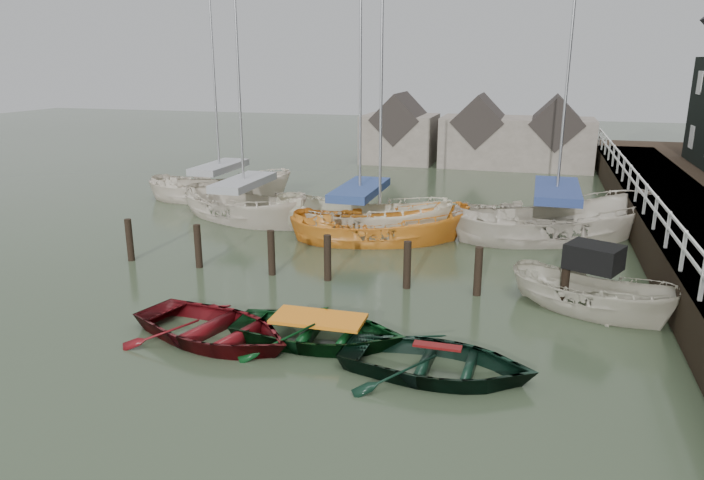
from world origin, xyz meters
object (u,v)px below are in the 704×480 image
(sailboat_c, at_px, (379,240))
(sailboat_d, at_px, (553,236))
(rowboat_red, at_px, (215,340))
(sailboat_e, at_px, (221,198))
(rowboat_green, at_px, (319,342))
(sailboat_a, at_px, (245,218))
(rowboat_dkgreen, at_px, (436,374))
(sailboat_b, at_px, (360,230))
(motorboat, at_px, (589,308))

(sailboat_c, relative_size, sailboat_d, 0.85)
(rowboat_red, height_order, sailboat_e, sailboat_e)
(rowboat_green, height_order, sailboat_a, sailboat_a)
(rowboat_dkgreen, bearing_deg, rowboat_green, 77.17)
(sailboat_c, bearing_deg, rowboat_green, 168.18)
(sailboat_b, bearing_deg, motorboat, -121.51)
(rowboat_red, height_order, sailboat_a, sailboat_a)
(rowboat_green, height_order, rowboat_dkgreen, rowboat_green)
(rowboat_dkgreen, bearing_deg, sailboat_d, -9.83)
(rowboat_dkgreen, height_order, sailboat_d, sailboat_d)
(rowboat_red, height_order, sailboat_d, sailboat_d)
(sailboat_a, bearing_deg, motorboat, -94.13)
(sailboat_d, bearing_deg, rowboat_green, 129.47)
(rowboat_green, relative_size, sailboat_c, 0.41)
(sailboat_a, xyz_separation_m, sailboat_c, (6.09, -1.51, -0.05))
(rowboat_red, xyz_separation_m, rowboat_green, (2.40, 0.58, 0.00))
(rowboat_green, height_order, sailboat_b, sailboat_b)
(sailboat_a, relative_size, sailboat_c, 1.08)
(sailboat_b, bearing_deg, rowboat_dkgreen, -150.69)
(motorboat, height_order, sailboat_e, sailboat_e)
(sailboat_b, bearing_deg, sailboat_e, 69.83)
(sailboat_b, bearing_deg, rowboat_green, -164.26)
(rowboat_red, xyz_separation_m, sailboat_c, (1.67, 9.33, 0.01))
(sailboat_a, height_order, sailboat_b, sailboat_b)
(sailboat_d, bearing_deg, sailboat_c, 85.01)
(rowboat_dkgreen, relative_size, sailboat_e, 0.37)
(sailboat_c, bearing_deg, sailboat_b, 29.74)
(rowboat_red, distance_m, sailboat_b, 10.32)
(rowboat_red, height_order, motorboat, motorboat)
(sailboat_a, relative_size, sailboat_b, 0.95)
(sailboat_b, distance_m, sailboat_e, 8.77)
(rowboat_red, bearing_deg, sailboat_e, 42.93)
(rowboat_green, height_order, sailboat_e, sailboat_e)
(rowboat_green, xyz_separation_m, sailboat_b, (-1.74, 9.72, 0.06))
(rowboat_red, bearing_deg, sailboat_b, 12.11)
(rowboat_red, bearing_deg, rowboat_green, -60.70)
(motorboat, distance_m, sailboat_b, 9.91)
(rowboat_green, distance_m, sailboat_c, 8.78)
(sailboat_e, bearing_deg, motorboat, -139.84)
(sailboat_a, relative_size, sailboat_d, 0.91)
(sailboat_a, xyz_separation_m, sailboat_e, (-2.83, 3.26, 0.00))
(rowboat_red, bearing_deg, sailboat_c, 5.61)
(rowboat_green, relative_size, rowboat_dkgreen, 1.00)
(motorboat, bearing_deg, sailboat_e, 83.19)
(rowboat_green, distance_m, sailboat_a, 12.33)
(sailboat_b, relative_size, sailboat_e, 1.05)
(rowboat_dkgreen, bearing_deg, motorboat, -33.87)
(rowboat_green, bearing_deg, rowboat_red, 102.34)
(sailboat_c, distance_m, sailboat_d, 6.45)
(rowboat_red, relative_size, sailboat_e, 0.39)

